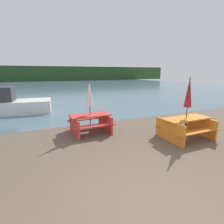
{
  "coord_description": "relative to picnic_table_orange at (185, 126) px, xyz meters",
  "views": [
    {
      "loc": [
        -1.68,
        -1.9,
        2.35
      ],
      "look_at": [
        0.96,
        4.12,
        0.85
      ],
      "focal_mm": 28.0,
      "sensor_mm": 36.0,
      "label": 1
    }
  ],
  "objects": [
    {
      "name": "ground_plane",
      "position": [
        -3.19,
        -2.57,
        -0.46
      ],
      "size": [
        60.0,
        60.0,
        0.0
      ],
      "primitive_type": "plane",
      "color": "brown"
    },
    {
      "name": "boat",
      "position": [
        -6.42,
        7.08,
        0.11
      ],
      "size": [
        4.45,
        2.2,
        1.54
      ],
      "rotation": [
        0.0,
        0.0,
        -0.11
      ],
      "color": "silver",
      "rests_on": "water"
    },
    {
      "name": "umbrella_white",
      "position": [
        -2.99,
        1.98,
        1.11
      ],
      "size": [
        0.28,
        0.28,
        2.08
      ],
      "color": "brown",
      "rests_on": "ground_plane"
    },
    {
      "name": "water",
      "position": [
        -3.19,
        28.09,
        -0.46
      ],
      "size": [
        60.0,
        50.0,
        0.0
      ],
      "color": "slate",
      "rests_on": "ground_plane"
    },
    {
      "name": "picnic_table_orange",
      "position": [
        0.0,
        0.0,
        0.0
      ],
      "size": [
        1.79,
        1.4,
        0.76
      ],
      "rotation": [
        0.0,
        0.0,
        0.01
      ],
      "color": "orange",
      "rests_on": "ground_plane"
    },
    {
      "name": "umbrella_crimson",
      "position": [
        0.0,
        0.0,
        1.2
      ],
      "size": [
        0.26,
        0.26,
        2.19
      ],
      "color": "brown",
      "rests_on": "ground_plane"
    },
    {
      "name": "picnic_table_red",
      "position": [
        -2.99,
        1.98,
        -0.02
      ],
      "size": [
        1.6,
        1.42,
        0.72
      ],
      "rotation": [
        0.0,
        0.0,
        0.03
      ],
      "color": "red",
      "rests_on": "ground_plane"
    },
    {
      "name": "far_treeline",
      "position": [
        -3.19,
        48.09,
        1.54
      ],
      "size": [
        80.0,
        1.6,
        4.0
      ],
      "color": "#284723",
      "rests_on": "water"
    }
  ]
}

